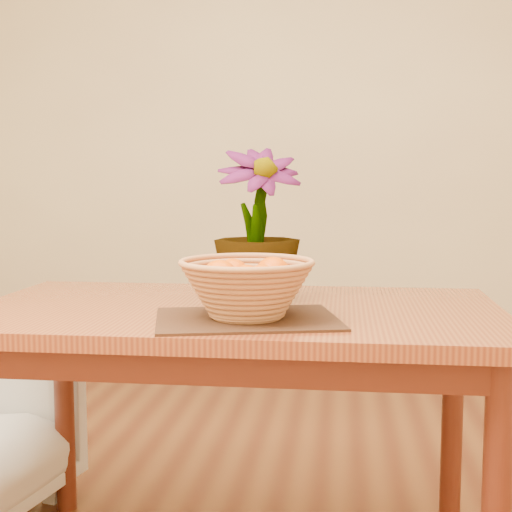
# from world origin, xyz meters

# --- Properties ---
(wall_back) EXTENTS (4.00, 0.02, 2.70)m
(wall_back) POSITION_xyz_m (0.00, 2.25, 1.35)
(wall_back) COLOR #FFEEC2
(wall_back) RESTS_ON floor
(table) EXTENTS (1.40, 0.80, 0.75)m
(table) POSITION_xyz_m (0.00, 0.30, 0.66)
(table) COLOR brown
(table) RESTS_ON floor
(placemat) EXTENTS (0.50, 0.42, 0.01)m
(placemat) POSITION_xyz_m (0.05, 0.11, 0.75)
(placemat) COLOR #372014
(placemat) RESTS_ON table
(wicker_basket) EXTENTS (0.33, 0.33, 0.13)m
(wicker_basket) POSITION_xyz_m (0.05, 0.11, 0.82)
(wicker_basket) COLOR #BE7D4F
(wicker_basket) RESTS_ON placemat
(orange_pile) EXTENTS (0.20, 0.20, 0.09)m
(orange_pile) POSITION_xyz_m (0.05, 0.11, 0.85)
(orange_pile) COLOR #FF6704
(orange_pile) RESTS_ON wicker_basket
(potted_plant) EXTENTS (0.30, 0.30, 0.43)m
(potted_plant) POSITION_xyz_m (0.05, 0.40, 0.96)
(potted_plant) COLOR #1A4413
(potted_plant) RESTS_ON table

